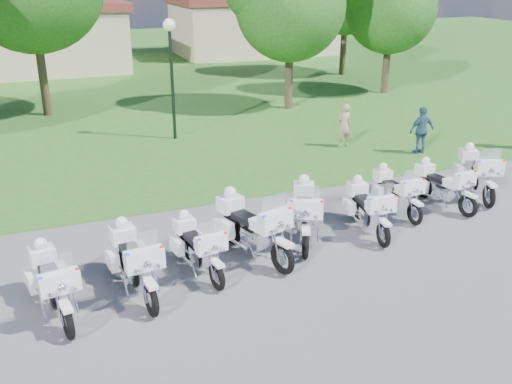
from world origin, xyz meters
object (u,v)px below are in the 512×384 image
object	(u,v)px
motorcycle_3	(251,226)
lamp_post	(170,50)
motorcycle_2	(198,246)
motorcycle_4	(304,212)
motorcycle_0	(53,282)
bystander_a	(344,126)
motorcycle_7	(442,184)
motorcycle_1	(134,260)
bystander_c	(422,130)
motorcycle_5	(368,207)
motorcycle_8	(477,172)
motorcycle_6	(396,191)

from	to	relation	value
motorcycle_3	lamp_post	distance (m)	10.12
motorcycle_2	motorcycle_4	world-z (taller)	motorcycle_4
motorcycle_0	bystander_a	xyz separation A→B (m)	(10.25, 7.33, 0.15)
motorcycle_7	lamp_post	world-z (taller)	lamp_post
motorcycle_1	bystander_c	bearing A→B (deg)	-159.54
motorcycle_0	bystander_c	world-z (taller)	bystander_c
motorcycle_2	motorcycle_5	xyz separation A→B (m)	(4.39, 0.44, 0.02)
motorcycle_4	motorcycle_8	bearing A→B (deg)	-148.17
motorcycle_7	bystander_a	world-z (taller)	bystander_a
motorcycle_6	lamp_post	world-z (taller)	lamp_post
motorcycle_2	motorcycle_4	distance (m)	2.84
motorcycle_0	bystander_a	world-z (taller)	bystander_a
motorcycle_1	bystander_a	bearing A→B (deg)	-147.14
motorcycle_7	bystander_c	bearing A→B (deg)	-128.15
motorcycle_0	motorcycle_5	world-z (taller)	motorcycle_0
motorcycle_3	motorcycle_4	xyz separation A→B (m)	(1.47, 0.35, -0.03)
bystander_a	motorcycle_6	bearing A→B (deg)	72.43
motorcycle_5	motorcycle_8	size ratio (longest dim) A/B	0.96
motorcycle_5	motorcycle_8	xyz separation A→B (m)	(4.13, 0.96, 0.05)
motorcycle_1	motorcycle_3	distance (m)	2.75
motorcycle_4	bystander_c	bearing A→B (deg)	-121.66
motorcycle_4	motorcycle_6	world-z (taller)	motorcycle_4
motorcycle_2	motorcycle_6	bearing A→B (deg)	-177.47
motorcycle_2	motorcycle_8	size ratio (longest dim) A/B	0.92
motorcycle_8	motorcycle_2	bearing A→B (deg)	29.78
bystander_c	motorcycle_7	bearing A→B (deg)	58.39
motorcycle_3	motorcycle_2	bearing A→B (deg)	-5.45
motorcycle_4	motorcycle_5	size ratio (longest dim) A/B	1.04
motorcycle_1	motorcycle_5	distance (m)	5.82
motorcycle_0	motorcycle_6	bearing A→B (deg)	-178.57
motorcycle_2	motorcycle_4	size ratio (longest dim) A/B	0.93
motorcycle_0	motorcycle_3	distance (m)	4.30
motorcycle_0	motorcycle_8	xyz separation A→B (m)	(11.45, 1.94, 0.03)
motorcycle_3	bystander_c	size ratio (longest dim) A/B	1.50
motorcycle_0	motorcycle_2	world-z (taller)	motorcycle_0
motorcycle_8	motorcycle_4	bearing A→B (deg)	28.22
lamp_post	motorcycle_3	bearing A→B (deg)	-93.80
bystander_c	motorcycle_6	bearing A→B (deg)	44.86
motorcycle_0	lamp_post	bearing A→B (deg)	-124.49
motorcycle_6	motorcycle_1	bearing A→B (deg)	12.00
motorcycle_1	motorcycle_3	bearing A→B (deg)	-174.33
motorcycle_8	bystander_c	bearing A→B (deg)	-82.85
motorcycle_3	bystander_a	size ratio (longest dim) A/B	1.58
motorcycle_4	lamp_post	bearing A→B (deg)	-60.96
motorcycle_3	motorcycle_6	size ratio (longest dim) A/B	1.18
motorcycle_5	bystander_c	xyz separation A→B (m)	(5.02, 4.70, 0.21)
motorcycle_7	motorcycle_8	bearing A→B (deg)	-175.92
motorcycle_4	bystander_c	xyz separation A→B (m)	(6.64, 4.52, 0.14)
motorcycle_1	motorcycle_7	xyz separation A→B (m)	(8.49, 1.39, -0.06)
motorcycle_1	motorcycle_8	world-z (taller)	same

